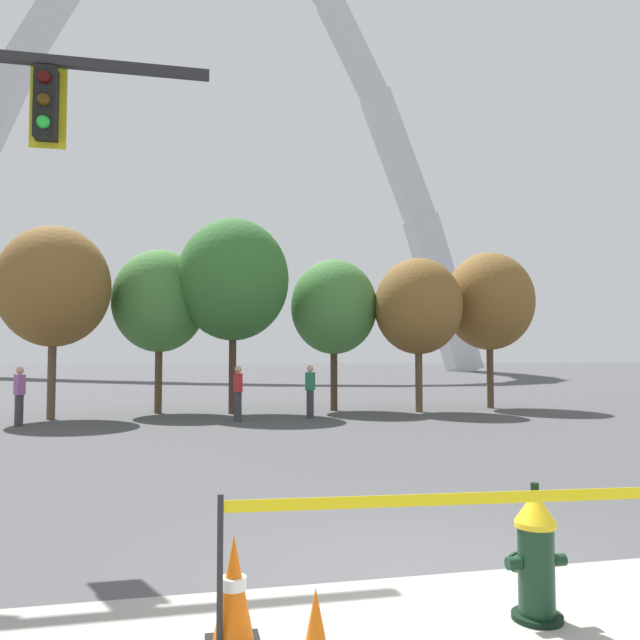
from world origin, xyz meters
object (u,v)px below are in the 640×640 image
object	(u,v)px
traffic_cone_by_hydrant	(234,592)
pedestrian_standing_center	(238,393)
fire_hydrant	(535,555)
monument_arch	(207,151)
pedestrian_walking_right	(310,391)
pedestrian_near_trees	(19,396)

from	to	relation	value
traffic_cone_by_hydrant	pedestrian_standing_center	bearing A→B (deg)	85.14
fire_hydrant	pedestrian_standing_center	bearing A→B (deg)	94.11
monument_arch	pedestrian_standing_center	size ratio (longest dim) A/B	38.74
monument_arch	pedestrian_walking_right	distance (m)	52.80
pedestrian_standing_center	pedestrian_near_trees	size ratio (longest dim) A/B	1.00
pedestrian_standing_center	pedestrian_near_trees	distance (m)	5.85
fire_hydrant	monument_arch	distance (m)	66.17
fire_hydrant	monument_arch	world-z (taller)	monument_arch
fire_hydrant	pedestrian_near_trees	bearing A→B (deg)	116.08
traffic_cone_by_hydrant	pedestrian_standing_center	distance (m)	13.96
fire_hydrant	monument_arch	xyz separation A→B (m)	(-0.46, 62.05, 22.97)
pedestrian_standing_center	traffic_cone_by_hydrant	bearing A→B (deg)	-94.86
monument_arch	pedestrian_near_trees	size ratio (longest dim) A/B	38.74
fire_hydrant	traffic_cone_by_hydrant	world-z (taller)	fire_hydrant
pedestrian_near_trees	fire_hydrant	bearing A→B (deg)	-63.92
monument_arch	pedestrian_near_trees	distance (m)	53.49
fire_hydrant	pedestrian_walking_right	bearing A→B (deg)	85.22
monument_arch	pedestrian_walking_right	world-z (taller)	monument_arch
pedestrian_standing_center	fire_hydrant	bearing A→B (deg)	-85.89
traffic_cone_by_hydrant	pedestrian_standing_center	xyz separation A→B (m)	(1.18, 13.91, 0.46)
fire_hydrant	pedestrian_standing_center	size ratio (longest dim) A/B	0.62
pedestrian_walking_right	fire_hydrant	bearing A→B (deg)	-94.78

